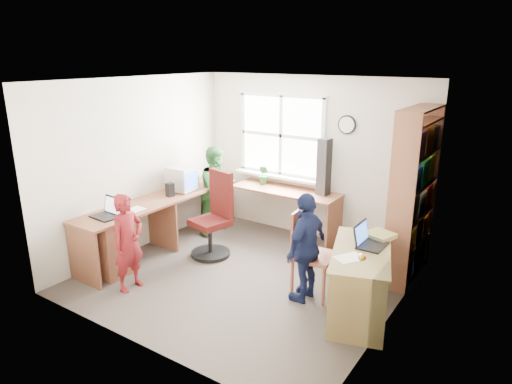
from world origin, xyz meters
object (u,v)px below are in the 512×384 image
at_px(l_desk, 152,229).
at_px(right_desk, 360,268).
at_px(wooden_chair, 308,249).
at_px(crt_monitor, 182,179).
at_px(cd_tower, 324,167).
at_px(swivel_chair, 215,220).
at_px(person_navy, 306,247).
at_px(person_red, 128,242).
at_px(laptop_right, 368,240).
at_px(laptop_left, 108,212).
at_px(potted_plant, 264,175).
at_px(person_green, 217,190).
at_px(bookshelf, 413,199).

bearing_deg(l_desk, right_desk, 6.11).
bearing_deg(right_desk, l_desk, 167.70).
distance_m(wooden_chair, crt_monitor, 2.40).
bearing_deg(right_desk, cd_tower, 109.58).
distance_m(swivel_chair, person_navy, 1.66).
relative_size(wooden_chair, person_red, 0.87).
height_order(wooden_chair, person_navy, person_navy).
bearing_deg(cd_tower, right_desk, -41.15).
bearing_deg(crt_monitor, swivel_chair, -17.21).
bearing_deg(swivel_chair, person_navy, 0.01).
height_order(swivel_chair, person_navy, person_navy).
relative_size(crt_monitor, laptop_right, 1.08).
bearing_deg(swivel_chair, crt_monitor, 179.10).
bearing_deg(laptop_left, potted_plant, 74.42).
bearing_deg(laptop_left, right_desk, 19.53).
height_order(right_desk, person_green, person_green).
relative_size(wooden_chair, laptop_left, 2.82).
bearing_deg(person_green, person_red, -167.61).
bearing_deg(wooden_chair, crt_monitor, 162.91).
relative_size(laptop_right, person_green, 0.26).
bearing_deg(laptop_right, swivel_chair, 86.02).
xyz_separation_m(l_desk, bookshelf, (2.96, 1.47, 0.55)).
distance_m(cd_tower, potted_plant, 1.03).
xyz_separation_m(person_green, person_navy, (2.10, -1.06, -0.05)).
distance_m(l_desk, laptop_right, 2.85).
bearing_deg(bookshelf, laptop_right, -99.33).
distance_m(laptop_left, person_green, 1.84).
xyz_separation_m(laptop_left, potted_plant, (0.82, 2.28, 0.10)).
distance_m(wooden_chair, laptop_left, 2.50).
xyz_separation_m(crt_monitor, laptop_right, (2.98, -0.36, -0.15)).
bearing_deg(swivel_chair, person_green, 139.11).
relative_size(l_desk, swivel_chair, 2.52).
height_order(swivel_chair, person_red, swivel_chair).
bearing_deg(swivel_chair, potted_plant, 100.13).
relative_size(laptop_right, potted_plant, 1.17).
relative_size(bookshelf, laptop_left, 5.83).
distance_m(person_red, person_green, 2.01).
relative_size(right_desk, bookshelf, 0.66).
distance_m(l_desk, wooden_chair, 2.17).
distance_m(bookshelf, person_green, 2.90).
relative_size(l_desk, wooden_chair, 2.90).
relative_size(crt_monitor, person_green, 0.28).
distance_m(laptop_right, cd_tower, 1.81).
bearing_deg(right_desk, potted_plant, 127.49).
distance_m(bookshelf, laptop_left, 3.73).
distance_m(bookshelf, person_navy, 1.51).
distance_m(l_desk, crt_monitor, 0.96).
bearing_deg(crt_monitor, cd_tower, 25.41).
height_order(bookshelf, potted_plant, bookshelf).
xyz_separation_m(laptop_left, cd_tower, (1.81, 2.31, 0.35)).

